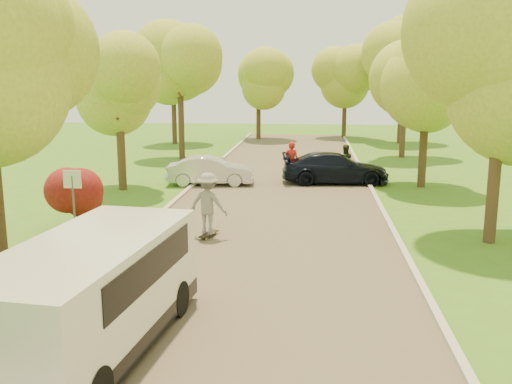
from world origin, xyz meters
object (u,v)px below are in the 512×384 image
at_px(dark_sedan, 335,168).
at_px(silver_sedan, 211,171).
at_px(minivan, 92,294).
at_px(person_striped, 292,161).
at_px(longboard, 209,234).
at_px(skateboarder, 208,203).
at_px(street_sign, 73,190).
at_px(person_olive, 345,162).

bearing_deg(dark_sedan, silver_sedan, 94.92).
bearing_deg(silver_sedan, minivan, 177.28).
relative_size(silver_sedan, person_striped, 2.10).
relative_size(silver_sedan, longboard, 3.92).
xyz_separation_m(minivan, skateboarder, (0.72, 7.65, -0.01)).
xyz_separation_m(silver_sedan, skateboarder, (1.52, -8.88, 0.43)).
bearing_deg(silver_sedan, dark_sedan, -85.97).
bearing_deg(person_striped, silver_sedan, 36.26).
bearing_deg(longboard, minivan, 100.03).
bearing_deg(street_sign, person_striped, 60.49).
distance_m(minivan, longboard, 7.74).
bearing_deg(silver_sedan, person_striped, -74.53).
relative_size(street_sign, skateboarder, 1.13).
height_order(silver_sedan, skateboarder, skateboarder).
relative_size(skateboarder, person_striped, 1.01).
bearing_deg(person_striped, street_sign, 75.77).
xyz_separation_m(minivan, longboard, (0.72, 7.65, -0.99)).
height_order(longboard, person_olive, person_olive).
bearing_deg(minivan, person_olive, 79.40).
bearing_deg(minivan, silver_sedan, 98.82).
bearing_deg(longboard, person_striped, -86.62).
height_order(person_striped, person_olive, person_striped).
height_order(minivan, person_striped, minivan).
height_order(minivan, silver_sedan, minivan).
relative_size(dark_sedan, longboard, 4.88).
bearing_deg(person_striped, person_olive, -156.47).
bearing_deg(longboard, skateboarder, -60.56).
height_order(dark_sedan, person_olive, person_olive).
xyz_separation_m(minivan, dark_sedan, (4.99, 17.50, -0.37)).
height_order(silver_sedan, dark_sedan, dark_sedan).
height_order(street_sign, longboard, street_sign).
bearing_deg(person_striped, minivan, 96.06).
xyz_separation_m(skateboarder, person_striped, (2.19, 10.31, -0.13)).
height_order(longboard, skateboarder, skateboarder).
bearing_deg(street_sign, skateboarder, 9.59).
height_order(minivan, person_olive, minivan).
distance_m(minivan, skateboarder, 7.68).
bearing_deg(person_olive, dark_sedan, 44.85).
bearing_deg(skateboarder, longboard, 119.44).
distance_m(street_sign, silver_sedan, 9.92).
relative_size(longboard, person_olive, 0.58).
relative_size(minivan, longboard, 5.65).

